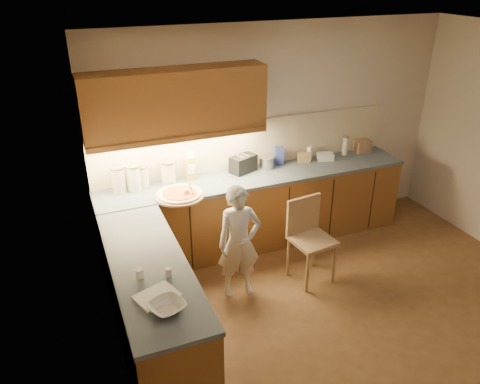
{
  "coord_description": "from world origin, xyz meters",
  "views": [
    {
      "loc": [
        -2.46,
        -2.89,
        3.16
      ],
      "look_at": [
        -0.8,
        1.2,
        1.0
      ],
      "focal_mm": 35.0,
      "sensor_mm": 36.0,
      "label": 1
    }
  ],
  "objects_px": {
    "toaster": "(243,164)",
    "pizza_on_board": "(180,194)",
    "child": "(239,242)",
    "wooden_chair": "(309,233)",
    "oil_jug": "(190,167)"
  },
  "relations": [
    {
      "from": "pizza_on_board",
      "to": "toaster",
      "type": "bearing_deg",
      "value": 22.36
    },
    {
      "from": "child",
      "to": "wooden_chair",
      "type": "bearing_deg",
      "value": 6.45
    },
    {
      "from": "pizza_on_board",
      "to": "wooden_chair",
      "type": "bearing_deg",
      "value": -27.55
    },
    {
      "from": "child",
      "to": "toaster",
      "type": "distance_m",
      "value": 1.17
    },
    {
      "from": "oil_jug",
      "to": "toaster",
      "type": "relative_size",
      "value": 0.92
    },
    {
      "from": "pizza_on_board",
      "to": "toaster",
      "type": "xyz_separation_m",
      "value": [
        0.88,
        0.36,
        0.08
      ]
    },
    {
      "from": "pizza_on_board",
      "to": "toaster",
      "type": "height_order",
      "value": "pizza_on_board"
    },
    {
      "from": "oil_jug",
      "to": "pizza_on_board",
      "type": "bearing_deg",
      "value": -121.72
    },
    {
      "from": "wooden_chair",
      "to": "oil_jug",
      "type": "xyz_separation_m",
      "value": [
        -0.99,
        1.03,
        0.53
      ]
    },
    {
      "from": "pizza_on_board",
      "to": "wooden_chair",
      "type": "height_order",
      "value": "pizza_on_board"
    },
    {
      "from": "oil_jug",
      "to": "child",
      "type": "bearing_deg",
      "value": -79.82
    },
    {
      "from": "toaster",
      "to": "child",
      "type": "bearing_deg",
      "value": -136.48
    },
    {
      "from": "child",
      "to": "pizza_on_board",
      "type": "bearing_deg",
      "value": 130.18
    },
    {
      "from": "pizza_on_board",
      "to": "wooden_chair",
      "type": "distance_m",
      "value": 1.45
    },
    {
      "from": "toaster",
      "to": "pizza_on_board",
      "type": "bearing_deg",
      "value": -179.57
    }
  ]
}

